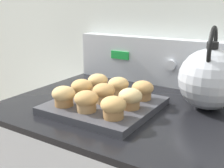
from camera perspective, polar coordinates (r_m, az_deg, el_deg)
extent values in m
cube|color=silver|center=(1.16, 11.05, 15.54)|extent=(8.00, 0.05, 2.40)
cube|color=black|center=(0.92, 2.38, -4.55)|extent=(0.73, 0.61, 0.02)
cube|color=#B7BABF|center=(1.13, 9.48, 4.53)|extent=(0.71, 0.05, 0.18)
cube|color=green|center=(1.17, 1.62, 5.87)|extent=(0.08, 0.01, 0.03)
cylinder|color=#B7BABF|center=(1.07, 11.92, 3.79)|extent=(0.04, 0.02, 0.04)
cylinder|color=#B7BABF|center=(1.05, 16.80, 3.12)|extent=(0.04, 0.02, 0.04)
cube|color=#38383D|center=(0.87, -1.48, -4.37)|extent=(0.30, 0.30, 0.02)
cylinder|color=olive|center=(0.84, -9.74, -3.37)|extent=(0.06, 0.06, 0.03)
ellipsoid|color=tan|center=(0.84, -9.81, -1.93)|extent=(0.07, 0.07, 0.04)
cylinder|color=#A37A4C|center=(0.79, -5.20, -4.48)|extent=(0.06, 0.06, 0.03)
ellipsoid|color=#B2844C|center=(0.79, -5.24, -2.95)|extent=(0.07, 0.07, 0.04)
cylinder|color=olive|center=(0.74, 0.28, -5.83)|extent=(0.06, 0.06, 0.03)
ellipsoid|color=tan|center=(0.74, 0.28, -4.21)|extent=(0.07, 0.07, 0.04)
cylinder|color=tan|center=(0.91, -6.12, -1.79)|extent=(0.06, 0.06, 0.03)
ellipsoid|color=tan|center=(0.90, -6.17, -0.44)|extent=(0.07, 0.07, 0.04)
cylinder|color=tan|center=(0.86, -1.66, -2.77)|extent=(0.06, 0.06, 0.03)
ellipsoid|color=#B2844C|center=(0.85, -1.67, -1.34)|extent=(0.07, 0.07, 0.04)
cylinder|color=olive|center=(0.81, 3.72, -3.92)|extent=(0.06, 0.06, 0.03)
ellipsoid|color=tan|center=(0.81, 3.75, -2.43)|extent=(0.07, 0.07, 0.04)
cylinder|color=olive|center=(0.97, -2.87, -0.48)|extent=(0.06, 0.06, 0.03)
ellipsoid|color=tan|center=(0.97, -2.89, 0.79)|extent=(0.07, 0.07, 0.04)
cylinder|color=tan|center=(0.93, 1.30, -1.30)|extent=(0.06, 0.06, 0.03)
ellipsoid|color=tan|center=(0.92, 1.31, 0.03)|extent=(0.07, 0.07, 0.04)
cylinder|color=olive|center=(0.89, 6.22, -2.15)|extent=(0.06, 0.06, 0.03)
ellipsoid|color=#B2844C|center=(0.89, 6.26, -0.77)|extent=(0.07, 0.07, 0.04)
sphere|color=#ADAFB5|center=(0.90, 19.15, 0.90)|extent=(0.19, 0.19, 0.19)
cylinder|color=black|center=(0.88, 19.77, 7.43)|extent=(0.03, 0.03, 0.02)
cone|color=#ADAFB5|center=(0.97, 19.97, 3.40)|extent=(0.05, 0.09, 0.07)
torus|color=black|center=(0.88, 19.68, 6.48)|extent=(0.03, 0.14, 0.14)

